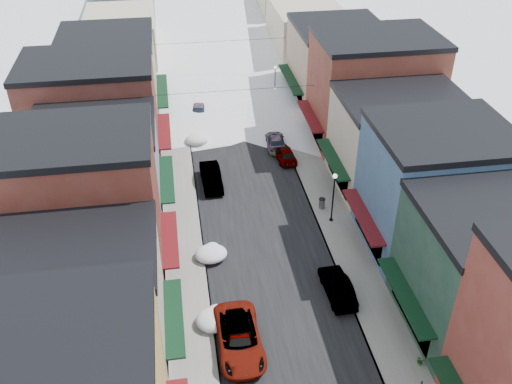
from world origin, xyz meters
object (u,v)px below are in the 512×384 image
object	(u,v)px
car_dark_hatch	(211,177)
streetlamp_near	(334,192)
car_green_sedan	(338,287)
car_silver_sedan	(239,340)
trash_can	(322,203)
car_white_suv	(239,338)

from	to	relation	value
car_dark_hatch	streetlamp_near	distance (m)	12.54
car_dark_hatch	car_green_sedan	xyz separation A→B (m)	(7.80, -16.39, -0.06)
car_silver_sedan	trash_can	bearing A→B (deg)	60.95
car_green_sedan	streetlamp_near	distance (m)	9.38
car_dark_hatch	car_white_suv	bearing A→B (deg)	-92.09
trash_can	streetlamp_near	world-z (taller)	streetlamp_near
car_silver_sedan	trash_can	size ratio (longest dim) A/B	5.03
car_silver_sedan	car_dark_hatch	xyz separation A→B (m)	(0.00, 20.34, -0.01)
car_white_suv	car_green_sedan	bearing A→B (deg)	25.21
trash_can	streetlamp_near	size ratio (longest dim) A/B	0.21
car_silver_sedan	car_green_sedan	size ratio (longest dim) A/B	1.05
car_dark_hatch	car_green_sedan	size ratio (longest dim) A/B	1.07
car_green_sedan	car_white_suv	bearing A→B (deg)	23.99
car_dark_hatch	trash_can	bearing A→B (deg)	-32.85
car_dark_hatch	trash_can	xyz separation A→B (m)	(9.41, -5.60, -0.19)
car_white_suv	trash_can	distance (m)	17.38
streetlamp_near	car_white_suv	bearing A→B (deg)	-127.58
car_silver_sedan	car_dark_hatch	world-z (taller)	car_silver_sedan
car_white_suv	car_silver_sedan	bearing A→B (deg)	-90.91
car_silver_sedan	car_green_sedan	xyz separation A→B (m)	(7.80, 3.95, -0.06)
car_dark_hatch	trash_can	size ratio (longest dim) A/B	5.15
car_white_suv	trash_can	size ratio (longest dim) A/B	6.41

